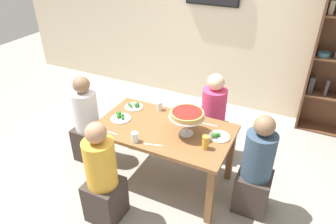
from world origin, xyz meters
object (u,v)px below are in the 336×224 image
cutlery_fork_near (153,145)px  cutlery_fork_far (209,125)px  beer_glass_amber_tall (205,142)px  cutlery_knife_near (110,132)px  deep_dish_pizza_stand (187,115)px  dining_table (164,136)px  salad_plate_near_diner (121,117)px  salad_plate_spare (218,136)px  diner_head_east (256,172)px  water_glass_clear_far (159,106)px  salad_plate_far_diner (135,106)px  water_glass_clear_spare (193,115)px  diner_far_right (212,122)px  water_glass_clear_near (135,137)px  diner_head_west (88,125)px  diner_near_left (103,180)px

cutlery_fork_near → cutlery_fork_far: size_ratio=1.00×
beer_glass_amber_tall → cutlery_knife_near: (-1.00, -0.19, -0.07)m
deep_dish_pizza_stand → beer_glass_amber_tall: deep_dish_pizza_stand is taller
dining_table → salad_plate_near_diner: bearing=-175.3°
salad_plate_spare → cutlery_fork_far: size_ratio=1.24×
dining_table → diner_head_east: diner_head_east is taller
water_glass_clear_far → cutlery_fork_near: water_glass_clear_far is taller
salad_plate_far_diner → dining_table: bearing=-25.3°
salad_plate_far_diner → cutlery_fork_far: salad_plate_far_diner is taller
salad_plate_near_diner → cutlery_knife_near: (0.05, -0.28, -0.02)m
beer_glass_amber_tall → cutlery_fork_far: (-0.10, 0.42, -0.07)m
salad_plate_spare → water_glass_clear_far: size_ratio=2.10×
salad_plate_spare → water_glass_clear_spare: water_glass_clear_spare is taller
deep_dish_pizza_stand → cutlery_fork_far: (0.16, 0.27, -0.23)m
diner_far_right → deep_dish_pizza_stand: 0.86m
deep_dish_pizza_stand → water_glass_clear_spare: 0.35m
water_glass_clear_near → cutlery_knife_near: size_ratio=0.57×
diner_head_west → salad_plate_far_diner: bearing=26.8°
cutlery_knife_near → cutlery_fork_far: bearing=32.5°
water_glass_clear_far → cutlery_fork_near: (0.26, -0.65, -0.05)m
salad_plate_near_diner → diner_far_right: bearing=41.6°
salad_plate_spare → cutlery_fork_far: bearing=130.9°
deep_dish_pizza_stand → water_glass_clear_near: (-0.42, -0.35, -0.18)m
diner_far_right → water_glass_clear_far: 0.74m
deep_dish_pizza_stand → salad_plate_spare: deep_dish_pizza_stand is taller
salad_plate_far_diner → cutlery_knife_near: bearing=-86.0°
diner_far_right → cutlery_fork_far: diner_far_right is taller
cutlery_knife_near → deep_dish_pizza_stand: bearing=23.0°
diner_far_right → diner_near_left: bearing=-23.4°
dining_table → water_glass_clear_far: 0.43m
diner_near_left → cutlery_fork_far: (0.72, 1.02, 0.25)m
diner_near_left → beer_glass_amber_tall: (0.82, 0.60, 0.32)m
dining_table → water_glass_clear_near: (-0.16, -0.34, 0.15)m
salad_plate_near_diner → water_glass_clear_far: (0.31, 0.37, 0.03)m
deep_dish_pizza_stand → beer_glass_amber_tall: 0.34m
dining_table → diner_head_west: diner_head_west is taller
dining_table → salad_plate_near_diner: size_ratio=6.54×
deep_dish_pizza_stand → cutlery_knife_near: deep_dish_pizza_stand is taller
dining_table → water_glass_clear_spare: 0.41m
water_glass_clear_near → cutlery_fork_near: bearing=6.7°
deep_dish_pizza_stand → water_glass_clear_far: bearing=146.4°
diner_near_left → salad_plate_far_diner: bearing=12.3°
diner_near_left → diner_far_right: bearing=-23.4°
dining_table → deep_dish_pizza_stand: deep_dish_pizza_stand is taller
salad_plate_near_diner → cutlery_knife_near: size_ratio=1.25×
salad_plate_far_diner → water_glass_clear_spare: 0.74m
diner_head_west → salad_plate_near_diner: diner_head_west is taller
dining_table → diner_near_left: (-0.30, -0.74, -0.15)m
salad_plate_spare → salad_plate_near_diner: bearing=-173.1°
salad_plate_near_diner → salad_plate_spare: bearing=6.9°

